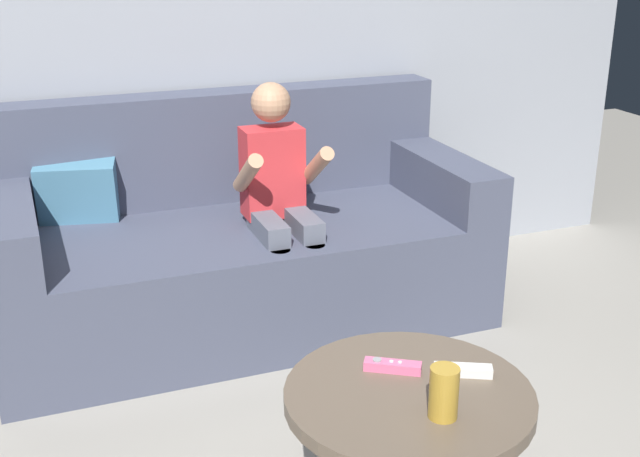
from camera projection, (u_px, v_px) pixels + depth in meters
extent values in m
cube|color=#474C60|center=(244.00, 273.00, 3.09)|extent=(1.80, 0.80, 0.41)
cube|color=#474C60|center=(218.00, 146.00, 3.23)|extent=(1.80, 0.16, 0.43)
cube|color=#474C60|center=(7.00, 226.00, 2.72)|extent=(0.18, 0.80, 0.19)
cube|color=#474C60|center=(437.00, 176.00, 3.26)|extent=(0.18, 0.80, 0.19)
cube|color=teal|center=(78.00, 192.00, 3.00)|extent=(0.31, 0.21, 0.24)
cylinder|color=slate|center=(281.00, 304.00, 2.84)|extent=(0.07, 0.07, 0.41)
cylinder|color=slate|center=(315.00, 299.00, 2.88)|extent=(0.07, 0.07, 0.41)
cube|color=slate|center=(268.00, 228.00, 2.87)|extent=(0.08, 0.27, 0.08)
cube|color=slate|center=(302.00, 224.00, 2.92)|extent=(0.08, 0.27, 0.08)
cube|color=red|center=(272.00, 172.00, 2.95)|extent=(0.22, 0.13, 0.33)
cylinder|color=tan|center=(248.00, 173.00, 2.79)|extent=(0.05, 0.24, 0.19)
cylinder|color=tan|center=(316.00, 166.00, 2.88)|extent=(0.05, 0.24, 0.19)
sphere|color=tan|center=(271.00, 102.00, 2.87)|extent=(0.14, 0.14, 0.14)
cylinder|color=brown|center=(409.00, 397.00, 1.92)|extent=(0.59, 0.59, 0.04)
cylinder|color=gray|center=(374.00, 431.00, 2.15)|extent=(0.04, 0.04, 0.39)
cube|color=white|center=(463.00, 370.00, 1.97)|extent=(0.14, 0.10, 0.02)
cylinder|color=#99999E|center=(447.00, 364.00, 1.97)|extent=(0.02, 0.02, 0.00)
cylinder|color=silver|center=(462.00, 365.00, 1.97)|extent=(0.01, 0.01, 0.00)
cylinder|color=silver|center=(471.00, 366.00, 1.97)|extent=(0.01, 0.01, 0.00)
cube|color=pink|center=(393.00, 366.00, 1.99)|extent=(0.14, 0.10, 0.02)
cylinder|color=#99999E|center=(377.00, 360.00, 1.99)|extent=(0.02, 0.02, 0.00)
cylinder|color=silver|center=(391.00, 361.00, 1.99)|extent=(0.01, 0.01, 0.00)
cylinder|color=silver|center=(400.00, 362.00, 1.98)|extent=(0.01, 0.01, 0.00)
cylinder|color=#B78C2D|center=(443.00, 392.00, 1.79)|extent=(0.07, 0.07, 0.12)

